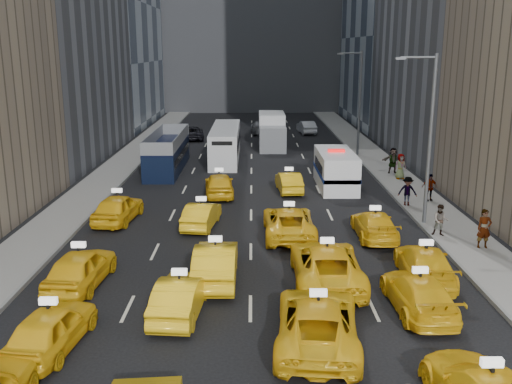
% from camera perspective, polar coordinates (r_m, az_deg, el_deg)
% --- Properties ---
extents(ground, '(160.00, 160.00, 0.00)m').
position_cam_1_polar(ground, '(19.55, -0.58, -14.10)').
color(ground, black).
rests_on(ground, ground).
extents(sidewalk_west, '(3.00, 90.00, 0.15)m').
position_cam_1_polar(sidewalk_west, '(44.47, -14.13, 1.89)').
color(sidewalk_west, gray).
rests_on(sidewalk_west, ground).
extents(sidewalk_east, '(3.00, 90.00, 0.15)m').
position_cam_1_polar(sidewalk_east, '(44.44, 13.21, 1.93)').
color(sidewalk_east, gray).
rests_on(sidewalk_east, ground).
extents(curb_west, '(0.15, 90.00, 0.18)m').
position_cam_1_polar(curb_west, '(44.15, -12.30, 1.92)').
color(curb_west, slate).
rests_on(curb_west, ground).
extents(curb_east, '(0.15, 90.00, 0.18)m').
position_cam_1_polar(curb_east, '(44.11, 11.38, 1.96)').
color(curb_east, slate).
rests_on(curb_east, ground).
extents(streetlight_near, '(2.15, 0.22, 9.00)m').
position_cam_1_polar(streetlight_near, '(30.90, 16.85, 5.54)').
color(streetlight_near, '#595B60').
rests_on(streetlight_near, ground).
extents(streetlight_far, '(2.15, 0.22, 9.00)m').
position_cam_1_polar(streetlight_far, '(50.23, 10.20, 9.07)').
color(streetlight_far, '#595B60').
rests_on(streetlight_far, ground).
extents(taxi_4, '(2.20, 4.38, 1.43)m').
position_cam_1_polar(taxi_4, '(19.52, -19.82, -12.70)').
color(taxi_4, yellow).
rests_on(taxi_4, ground).
extents(taxi_5, '(1.83, 4.35, 1.40)m').
position_cam_1_polar(taxi_5, '(20.80, -7.59, -10.27)').
color(taxi_5, yellow).
rests_on(taxi_5, ground).
extents(taxi_6, '(3.13, 5.80, 1.55)m').
position_cam_1_polar(taxi_6, '(18.82, 6.17, -12.74)').
color(taxi_6, yellow).
rests_on(taxi_6, ground).
extents(taxi_7, '(2.06, 4.76, 1.36)m').
position_cam_1_polar(taxi_7, '(21.68, 15.94, -9.71)').
color(taxi_7, yellow).
rests_on(taxi_7, ground).
extents(taxi_8, '(2.19, 4.61, 1.52)m').
position_cam_1_polar(taxi_8, '(23.94, -17.15, -7.27)').
color(taxi_8, yellow).
rests_on(taxi_8, ground).
extents(taxi_9, '(1.69, 4.82, 1.59)m').
position_cam_1_polar(taxi_9, '(23.42, -4.05, -7.04)').
color(taxi_9, yellow).
rests_on(taxi_9, ground).
extents(taxi_10, '(2.74, 5.82, 1.61)m').
position_cam_1_polar(taxi_10, '(23.29, 7.06, -7.21)').
color(taxi_10, yellow).
rests_on(taxi_10, ground).
extents(taxi_11, '(2.49, 5.08, 1.42)m').
position_cam_1_polar(taxi_11, '(24.41, 16.51, -6.92)').
color(taxi_11, yellow).
rests_on(taxi_11, ground).
extents(taxi_12, '(2.32, 4.69, 1.54)m').
position_cam_1_polar(taxi_12, '(32.03, -13.64, -1.57)').
color(taxi_12, yellow).
rests_on(taxi_12, ground).
extents(taxi_13, '(1.93, 4.20, 1.33)m').
position_cam_1_polar(taxi_13, '(30.38, -5.47, -2.28)').
color(taxi_13, yellow).
rests_on(taxi_13, ground).
extents(taxi_14, '(2.50, 5.36, 1.48)m').
position_cam_1_polar(taxi_14, '(28.79, 3.31, -3.02)').
color(taxi_14, yellow).
rests_on(taxi_14, ground).
extents(taxi_15, '(1.91, 4.60, 1.33)m').
position_cam_1_polar(taxi_15, '(29.19, 11.76, -3.22)').
color(taxi_15, yellow).
rests_on(taxi_15, ground).
extents(taxi_16, '(2.15, 4.56, 1.51)m').
position_cam_1_polar(taxi_16, '(36.58, -3.69, 0.75)').
color(taxi_16, yellow).
rests_on(taxi_16, ground).
extents(taxi_17, '(1.73, 4.13, 1.33)m').
position_cam_1_polar(taxi_17, '(37.66, 3.31, 1.01)').
color(taxi_17, yellow).
rests_on(taxi_17, ground).
extents(nypd_van, '(3.12, 6.37, 2.63)m').
position_cam_1_polar(nypd_van, '(39.08, 7.97, 2.18)').
color(nypd_van, white).
rests_on(nypd_van, ground).
extents(double_decker, '(2.38, 10.01, 2.90)m').
position_cam_1_polar(double_decker, '(44.85, -8.84, 4.02)').
color(double_decker, black).
rests_on(double_decker, ground).
extents(city_bus, '(2.84, 10.84, 2.77)m').
position_cam_1_polar(city_bus, '(48.44, -3.08, 4.85)').
color(city_bus, silver).
rests_on(city_bus, ground).
extents(box_truck, '(3.18, 7.23, 3.20)m').
position_cam_1_polar(box_truck, '(54.31, 1.60, 6.11)').
color(box_truck, silver).
rests_on(box_truck, ground).
extents(misc_car_0, '(2.02, 4.79, 1.54)m').
position_cam_1_polar(misc_car_0, '(45.64, 7.47, 3.40)').
color(misc_car_0, '#A8A9AF').
rests_on(misc_car_0, ground).
extents(misc_car_1, '(2.82, 5.16, 1.37)m').
position_cam_1_polar(misc_car_1, '(59.58, -6.40, 5.89)').
color(misc_car_1, black).
rests_on(misc_car_1, ground).
extents(misc_car_2, '(2.27, 5.11, 1.46)m').
position_cam_1_polar(misc_car_2, '(63.28, 0.48, 6.51)').
color(misc_car_2, slate).
rests_on(misc_car_2, ground).
extents(misc_car_3, '(1.75, 3.98, 1.33)m').
position_cam_1_polar(misc_car_3, '(60.19, -2.35, 6.03)').
color(misc_car_3, black).
rests_on(misc_car_3, ground).
extents(misc_car_4, '(1.96, 4.40, 1.40)m').
position_cam_1_polar(misc_car_4, '(63.66, 5.08, 6.48)').
color(misc_car_4, '#B8B9C0').
rests_on(misc_car_4, ground).
extents(pedestrian_0, '(0.69, 0.46, 1.86)m').
position_cam_1_polar(pedestrian_0, '(28.67, 21.85, -3.42)').
color(pedestrian_0, gray).
rests_on(pedestrian_0, sidewalk_east).
extents(pedestrian_1, '(0.86, 0.62, 1.60)m').
position_cam_1_polar(pedestrian_1, '(29.79, 17.97, -2.70)').
color(pedestrian_1, gray).
rests_on(pedestrian_1, sidewalk_east).
extents(pedestrian_2, '(1.17, 0.61, 1.73)m').
position_cam_1_polar(pedestrian_2, '(34.94, 14.91, 0.09)').
color(pedestrian_2, gray).
rests_on(pedestrian_2, sidewalk_east).
extents(pedestrian_3, '(1.03, 0.56, 1.68)m').
position_cam_1_polar(pedestrian_3, '(36.35, 16.95, 0.45)').
color(pedestrian_3, gray).
rests_on(pedestrian_3, sidewalk_east).
extents(pedestrian_4, '(0.98, 0.68, 1.81)m').
position_cam_1_polar(pedestrian_4, '(41.89, 14.25, 2.50)').
color(pedestrian_4, gray).
rests_on(pedestrian_4, sidewalk_east).
extents(pedestrian_5, '(1.78, 0.55, 1.90)m').
position_cam_1_polar(pedestrian_5, '(43.73, 13.54, 3.09)').
color(pedestrian_5, gray).
rests_on(pedestrian_5, sidewalk_east).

